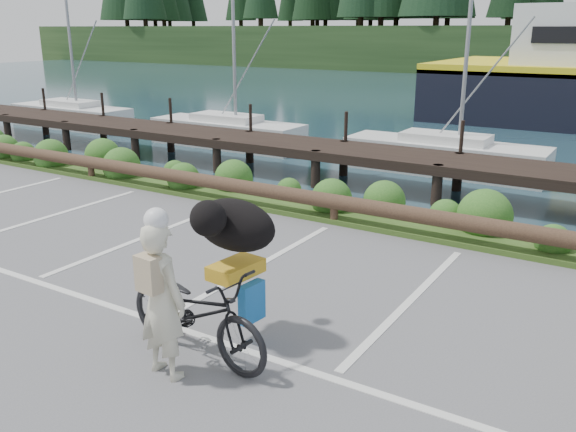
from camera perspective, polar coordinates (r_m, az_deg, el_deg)
name	(u,v)px	position (r m, az deg, el deg)	size (l,w,h in m)	color
ground	(178,311)	(8.61, -10.22, -8.70)	(72.00, 72.00, 0.00)	#58585B
vegetation_strip	(350,212)	(12.73, 5.78, 0.34)	(34.00, 1.60, 0.10)	#3D5B21
log_rail	(334,223)	(12.14, 4.31, -0.70)	(32.00, 0.30, 0.60)	#443021
bicycle	(196,312)	(7.23, -8.56, -8.88)	(0.75, 2.15, 1.13)	black
cyclist	(162,300)	(6.79, -11.75, -7.74)	(0.65, 0.43, 1.79)	beige
dog	(235,225)	(7.35, -5.00, -0.85)	(1.11, 0.54, 0.64)	black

